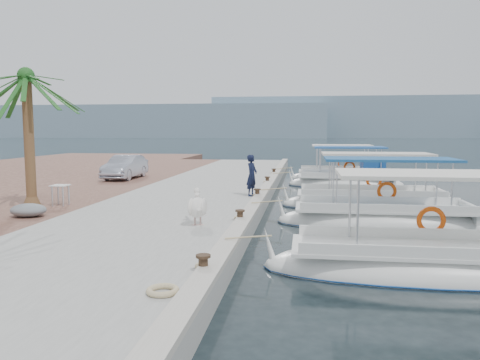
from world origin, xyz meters
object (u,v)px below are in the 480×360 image
object	(u,v)px
date_palm	(26,77)
parked_car	(125,167)
fishing_caique_e	(339,178)
fishing_caique_c	(370,204)
fishing_caique_d	(348,182)
fishing_caique_b	(382,221)
fishing_caique_a	(428,269)
pelican	(198,206)
fisherman	(252,175)

from	to	relation	value
date_palm	parked_car	bearing A→B (deg)	92.71
fishing_caique_e	date_palm	distance (m)	19.81
fishing_caique_c	fishing_caique_d	world-z (taller)	same
fishing_caique_b	fishing_caique_d	bearing A→B (deg)	90.80
fishing_caique_d	fishing_caique_e	size ratio (longest dim) A/B	1.05
date_palm	parked_car	distance (m)	10.37
fishing_caique_a	fishing_caique_e	size ratio (longest dim) A/B	1.18
fishing_caique_a	fishing_caique_b	size ratio (longest dim) A/B	1.03
fishing_caique_c	parked_car	distance (m)	13.43
fishing_caique_a	date_palm	xyz separation A→B (m)	(-12.00, 4.38, 4.79)
fishing_caique_c	pelican	size ratio (longest dim) A/B	5.46
fisherman	date_palm	size ratio (longest dim) A/B	0.31
fisherman	parked_car	size ratio (longest dim) A/B	0.43
fishing_caique_a	fishing_caique_d	world-z (taller)	same
fishing_caique_b	fishing_caique_c	distance (m)	3.59
fishing_caique_c	fishing_caique_d	bearing A→B (deg)	91.72
fisherman	parked_car	xyz separation A→B (m)	(-7.65, 5.84, -0.19)
fishing_caique_c	fishing_caique_d	size ratio (longest dim) A/B	1.10
fisherman	fishing_caique_c	bearing A→B (deg)	-62.87
fishing_caique_e	fishing_caique_c	bearing A→B (deg)	-87.36
fisherman	date_palm	xyz separation A→B (m)	(-7.20, -3.81, 3.59)
fishing_caique_d	parked_car	xyz separation A→B (m)	(-12.19, -2.46, 0.94)
fishing_caique_b	fishing_caique_d	distance (m)	11.09
fishing_caique_e	fishing_caique_b	bearing A→B (deg)	-88.30
fishing_caique_a	parked_car	size ratio (longest dim) A/B	1.87
parked_car	fisherman	bearing A→B (deg)	-37.72
fishing_caique_a	fishing_caique_c	distance (m)	8.99
fishing_caique_d	pelican	xyz separation A→B (m)	(-5.38, -14.33, 0.82)
fishing_caique_b	date_palm	world-z (taller)	date_palm
date_palm	pelican	bearing A→B (deg)	-19.23
fishing_caique_e	date_palm	size ratio (longest dim) A/B	1.14
fishing_caique_e	parked_car	bearing A→B (deg)	-154.07
fishing_caique_e	fisherman	distance (m)	12.44
fishing_caique_a	fishing_caique_d	distance (m)	16.49
pelican	date_palm	size ratio (longest dim) A/B	0.24
fishing_caique_c	date_palm	bearing A→B (deg)	-158.88
fishing_caique_b	fishing_caique_a	bearing A→B (deg)	-88.74
parked_car	fishing_caique_b	bearing A→B (deg)	-35.33
fishing_caique_e	parked_car	world-z (taller)	fishing_caique_e
fishing_caique_e	date_palm	xyz separation A→B (m)	(-11.46, -15.44, 4.79)
pelican	parked_car	distance (m)	13.68
fishing_caique_d	fisherman	world-z (taller)	fishing_caique_d
fishing_caique_c	fishing_caique_b	bearing A→B (deg)	-91.12
fishing_caique_e	parked_car	xyz separation A→B (m)	(-11.91, -5.79, 1.01)
fishing_caique_b	fisherman	distance (m)	5.58
fishing_caique_b	parked_car	size ratio (longest dim) A/B	1.80
fishing_caique_a	pelican	bearing A→B (deg)	159.09
fishing_caique_c	parked_car	bearing A→B (deg)	157.95
fishing_caique_d	pelican	world-z (taller)	fishing_caique_d
fishing_caique_d	pelican	distance (m)	15.32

